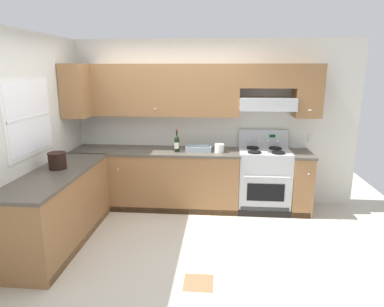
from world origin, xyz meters
TOP-DOWN VIEW (x-y plane):
  - ground_plane at (0.00, 0.00)m, footprint 7.04×7.04m
  - floor_accent_tile at (0.51, -0.71)m, footprint 0.30×0.30m
  - wall_back at (0.39, 1.53)m, footprint 4.68×0.57m
  - wall_left at (-1.59, 0.23)m, footprint 0.47×4.00m
  - counter_back_run at (-0.04, 1.24)m, footprint 3.60×0.65m
  - counter_left_run at (-1.24, -0.00)m, footprint 0.63×1.91m
  - stove at (1.37, 1.25)m, footprint 0.76×0.62m
  - wine_bottle at (0.07, 1.15)m, footprint 0.08×0.08m
  - bowl at (0.39, 1.22)m, footprint 0.38×0.21m
  - bucket at (-1.28, 0.14)m, footprint 0.23×0.23m
  - paper_towel_roll at (0.70, 1.18)m, footprint 0.14×0.14m

SIDE VIEW (x-z plane):
  - ground_plane at x=0.00m, z-range 0.00..0.00m
  - floor_accent_tile at x=0.51m, z-range 0.00..0.01m
  - counter_back_run at x=-0.04m, z-range 0.00..0.91m
  - counter_left_run at x=-1.24m, z-range 0.00..0.91m
  - stove at x=1.37m, z-range -0.12..1.08m
  - bowl at x=0.39m, z-range 0.90..0.97m
  - paper_towel_roll at x=0.70m, z-range 0.91..1.03m
  - bucket at x=-1.28m, z-range 0.92..1.12m
  - wine_bottle at x=0.07m, z-range 0.87..1.21m
  - wall_left at x=-1.59m, z-range 0.07..2.62m
  - wall_back at x=0.39m, z-range 0.20..2.75m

